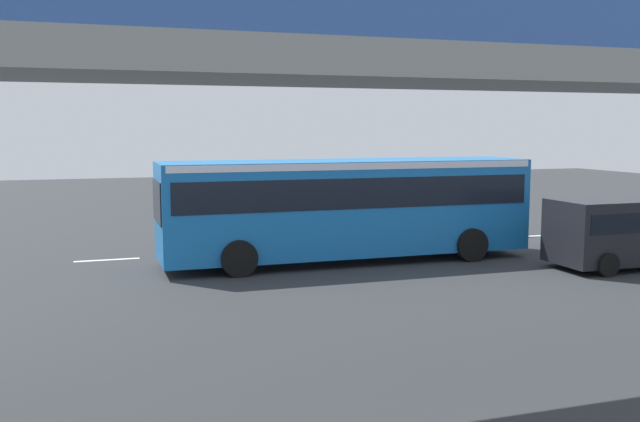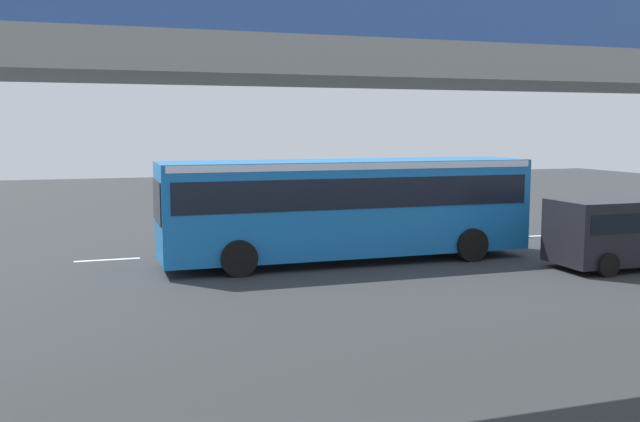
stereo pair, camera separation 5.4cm
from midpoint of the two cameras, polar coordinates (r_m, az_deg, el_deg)
The scene contains 11 objects.
ground at distance 22.57m, azimuth 3.93°, elevation -3.77°, with size 80.00×80.00×0.00m, color #2D3033.
city_bus at distance 21.60m, azimuth 2.28°, elevation 0.82°, with size 11.54×2.85×3.15m.
parked_van at distance 22.70m, azimuth 24.10°, elevation -1.27°, with size 4.80×2.17×2.05m.
pedestrian at distance 24.38m, azimuth 19.48°, elevation -1.25°, with size 0.38×0.38×1.79m.
traffic_sign at distance 28.20m, azimuth 12.78°, elevation 2.06°, with size 0.08×0.60×2.80m.
lane_dash_leftmost at distance 28.21m, azimuth 17.57°, elevation -1.94°, with size 2.00×0.20×0.01m, color silver.
lane_dash_left at distance 26.10m, azimuth 10.40°, elevation -2.42°, with size 2.00×0.20×0.01m, color silver.
lane_dash_centre at distance 24.47m, azimuth 2.12°, elevation -2.93°, with size 2.00×0.20×0.01m, color silver.
lane_dash_right at distance 23.41m, azimuth -7.13°, elevation -3.42°, with size 2.00×0.20×0.01m, color silver.
lane_dash_rightmost at distance 23.01m, azimuth -16.97°, elevation -3.84°, with size 2.00×0.20×0.01m, color silver.
pedestrian_overpass at distance 12.84m, azimuth 22.71°, elevation 8.97°, with size 30.12×2.60×6.39m.
Camera 2 is at (8.30, 20.58, 4.12)m, focal length 39.07 mm.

